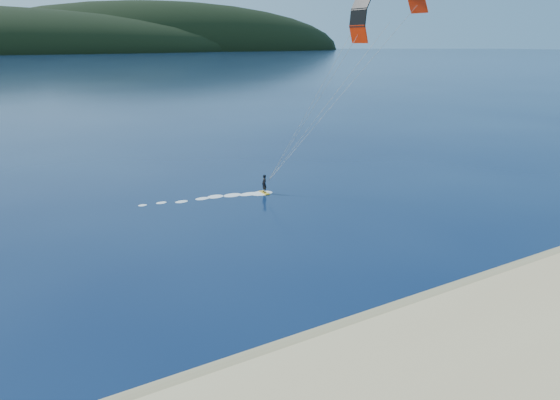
% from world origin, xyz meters
% --- Properties ---
extents(wet_sand, '(220.00, 2.50, 0.10)m').
position_xyz_m(wet_sand, '(0.00, 4.50, 0.05)').
color(wet_sand, '#948256').
rests_on(wet_sand, ground).
extents(kitesurfer_near, '(22.81, 8.33, 17.44)m').
position_xyz_m(kitesurfer_near, '(20.76, 21.18, 13.46)').
color(kitesurfer_near, gold).
rests_on(kitesurfer_near, ground).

